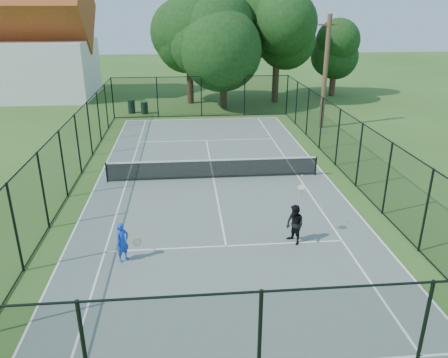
{
  "coord_description": "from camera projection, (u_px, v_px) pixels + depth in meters",
  "views": [
    {
      "loc": [
        -1.27,
        -19.47,
        7.75
      ],
      "look_at": [
        0.24,
        -3.0,
        1.2
      ],
      "focal_mm": 35.0,
      "sensor_mm": 36.0,
      "label": 1
    }
  ],
  "objects": [
    {
      "name": "player_blue",
      "position": [
        123.0,
        242.0,
        13.97
      ],
      "size": [
        0.87,
        0.58,
        1.34
      ],
      "color": "blue",
      "rests_on": "tennis_court"
    },
    {
      "name": "building",
      "position": [
        2.0,
        41.0,
        38.1
      ],
      "size": [
        15.3,
        8.15,
        11.87
      ],
      "color": "silver",
      "rests_on": "ground"
    },
    {
      "name": "player_black",
      "position": [
        295.0,
        224.0,
        14.99
      ],
      "size": [
        0.79,
        1.14,
        2.28
      ],
      "color": "black",
      "rests_on": "tennis_court"
    },
    {
      "name": "tree_far_right",
      "position": [
        335.0,
        54.0,
        39.34
      ],
      "size": [
        4.62,
        4.62,
        6.11
      ],
      "color": "#332114",
      "rests_on": "ground"
    },
    {
      "name": "tennis_court",
      "position": [
        213.0,
        179.0,
        20.97
      ],
      "size": [
        11.0,
        24.0,
        0.06
      ],
      "primitive_type": "cube",
      "color": "slate",
      "rests_on": "ground"
    },
    {
      "name": "tennis_net",
      "position": [
        213.0,
        168.0,
        20.77
      ],
      "size": [
        10.08,
        0.08,
        0.95
      ],
      "color": "black",
      "rests_on": "tennis_court"
    },
    {
      "name": "trash_bin_left",
      "position": [
        131.0,
        106.0,
        33.85
      ],
      "size": [
        0.58,
        0.58,
        1.03
      ],
      "color": "black",
      "rests_on": "ground"
    },
    {
      "name": "tree_near_mid",
      "position": [
        224.0,
        41.0,
        33.92
      ],
      "size": [
        6.49,
        6.49,
        8.49
      ],
      "color": "#332114",
      "rests_on": "ground"
    },
    {
      "name": "ground",
      "position": [
        213.0,
        179.0,
        20.99
      ],
      "size": [
        120.0,
        120.0,
        0.0
      ],
      "primitive_type": "plane",
      "color": "#32521C"
    },
    {
      "name": "tree_near_right",
      "position": [
        278.0,
        31.0,
        35.96
      ],
      "size": [
        6.72,
        6.72,
        9.28
      ],
      "color": "#332114",
      "rests_on": "ground"
    },
    {
      "name": "tree_near_left",
      "position": [
        189.0,
        42.0,
        35.7
      ],
      "size": [
        6.3,
        6.3,
        8.22
      ],
      "color": "#332114",
      "rests_on": "ground"
    },
    {
      "name": "fence",
      "position": [
        213.0,
        150.0,
        20.43
      ],
      "size": [
        13.1,
        26.1,
        3.0
      ],
      "color": "black",
      "rests_on": "ground"
    },
    {
      "name": "trash_bin_right",
      "position": [
        144.0,
        108.0,
        33.68
      ],
      "size": [
        0.58,
        0.58,
        0.91
      ],
      "color": "black",
      "rests_on": "ground"
    },
    {
      "name": "utility_pole",
      "position": [
        325.0,
        72.0,
        28.62
      ],
      "size": [
        1.4,
        0.3,
        7.33
      ],
      "color": "#4C3823",
      "rests_on": "ground"
    }
  ]
}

